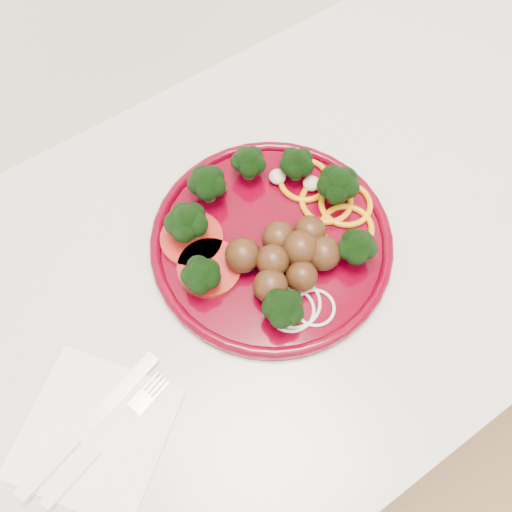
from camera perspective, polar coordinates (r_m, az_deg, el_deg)
counter at (r=1.11m, az=-11.09°, el=-17.55°), size 2.40×0.60×0.90m
plate at (r=0.69m, az=1.65°, el=2.01°), size 0.30×0.30×0.06m
napkin at (r=0.65m, az=-15.82°, el=-16.62°), size 0.21×0.21×0.00m
knife at (r=0.65m, az=-17.89°, el=-17.31°), size 0.19×0.07×0.01m
fork at (r=0.65m, az=-16.58°, el=-19.04°), size 0.17×0.06×0.01m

